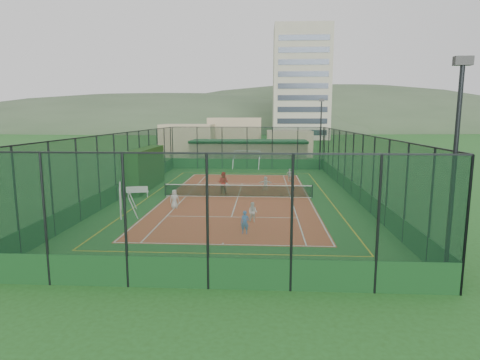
% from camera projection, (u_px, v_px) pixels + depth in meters
% --- Properties ---
extents(ground, '(300.00, 300.00, 0.00)m').
position_uv_depth(ground, '(238.00, 197.00, 31.48)').
color(ground, '#214E1A').
rests_on(ground, ground).
extents(court_slab, '(11.17, 23.97, 0.01)m').
position_uv_depth(court_slab, '(238.00, 197.00, 31.48)').
color(court_slab, '#AC3E26').
rests_on(court_slab, ground).
extents(tennis_net, '(11.67, 0.12, 1.06)m').
position_uv_depth(tennis_net, '(238.00, 190.00, 31.40)').
color(tennis_net, black).
rests_on(tennis_net, ground).
extents(perimeter_fence, '(18.12, 34.12, 5.00)m').
position_uv_depth(perimeter_fence, '(238.00, 165.00, 31.09)').
color(perimeter_fence, black).
rests_on(perimeter_fence, ground).
extents(floodlight_se, '(0.60, 0.26, 8.25)m').
position_uv_depth(floodlight_se, '(453.00, 178.00, 13.97)').
color(floodlight_se, black).
rests_on(floodlight_se, ground).
extents(floodlight_ne, '(0.60, 0.26, 8.25)m').
position_uv_depth(floodlight_ne, '(321.00, 135.00, 46.70)').
color(floodlight_ne, black).
rests_on(floodlight_ne, ground).
extents(clubhouse, '(15.20, 7.20, 3.15)m').
position_uv_depth(clubhouse, '(249.00, 152.00, 52.92)').
color(clubhouse, tan).
rests_on(clubhouse, ground).
extents(apartment_tower, '(15.00, 12.00, 30.00)m').
position_uv_depth(apartment_tower, '(301.00, 84.00, 109.25)').
color(apartment_tower, beige).
rests_on(apartment_tower, ground).
extents(distant_hills, '(200.00, 60.00, 24.00)m').
position_uv_depth(distant_hills, '(259.00, 130.00, 179.35)').
color(distant_hills, '#384C33').
rests_on(distant_hills, ground).
extents(hedge_left, '(1.20, 8.03, 3.51)m').
position_uv_depth(hedge_left, '(146.00, 168.00, 35.05)').
color(hedge_left, black).
rests_on(hedge_left, ground).
extents(white_bench, '(1.71, 0.89, 0.93)m').
position_uv_depth(white_bench, '(138.00, 192.00, 31.24)').
color(white_bench, white).
rests_on(white_bench, ground).
extents(futsal_goal_near, '(3.04, 1.78, 1.89)m').
position_uv_depth(futsal_goal_near, '(120.00, 200.00, 25.71)').
color(futsal_goal_near, white).
rests_on(futsal_goal_near, ground).
extents(futsal_goal_far, '(3.37, 1.43, 2.11)m').
position_uv_depth(futsal_goal_far, '(247.00, 160.00, 48.53)').
color(futsal_goal_far, white).
rests_on(futsal_goal_far, ground).
extents(child_near_left, '(0.75, 0.65, 1.29)m').
position_uv_depth(child_near_left, '(174.00, 199.00, 27.49)').
color(child_near_left, silver).
rests_on(child_near_left, court_slab).
extents(child_near_mid, '(0.50, 0.37, 1.24)m').
position_uv_depth(child_near_mid, '(245.00, 222.00, 21.55)').
color(child_near_mid, '#4771C9').
rests_on(child_near_mid, court_slab).
extents(child_near_right, '(0.70, 0.62, 1.19)m').
position_uv_depth(child_near_right, '(253.00, 212.00, 23.91)').
color(child_near_right, white).
rests_on(child_near_right, court_slab).
extents(child_far_left, '(0.90, 0.60, 1.31)m').
position_uv_depth(child_far_left, '(225.00, 185.00, 32.87)').
color(child_far_left, silver).
rests_on(child_far_left, court_slab).
extents(child_far_right, '(0.80, 0.62, 1.26)m').
position_uv_depth(child_far_right, '(290.00, 175.00, 38.70)').
color(child_far_right, silver).
rests_on(child_far_right, court_slab).
extents(child_far_back, '(1.11, 0.40, 1.18)m').
position_uv_depth(child_far_back, '(265.00, 183.00, 34.31)').
color(child_far_back, silver).
rests_on(child_far_back, court_slab).
extents(coach, '(1.03, 0.89, 1.81)m').
position_uv_depth(coach, '(223.00, 183.00, 32.60)').
color(coach, '#AB1216').
rests_on(coach, court_slab).
extents(tennis_balls, '(3.68, 1.23, 0.07)m').
position_uv_depth(tennis_balls, '(232.00, 193.00, 32.93)').
color(tennis_balls, '#CCE033').
rests_on(tennis_balls, court_slab).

